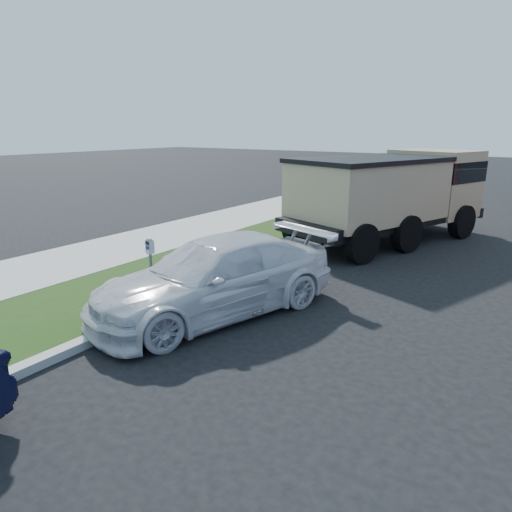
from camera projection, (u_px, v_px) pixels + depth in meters
The scene contains 5 objects.
ground at pixel (288, 332), 8.41m from camera, with size 120.00×120.00×0.00m, color black.
streetside at pixel (155, 257), 13.01m from camera, with size 6.12×50.00×0.15m.
parking_meter at pixel (150, 254), 9.62m from camera, with size 0.19×0.14×1.29m.
white_wagon at pixel (218, 276), 9.16m from camera, with size 2.12×5.20×1.51m, color silver.
dump_truck at pixel (393, 191), 14.94m from camera, with size 4.93×7.80×2.88m.
Camera 1 is at (3.86, -6.71, 3.64)m, focal length 32.00 mm.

